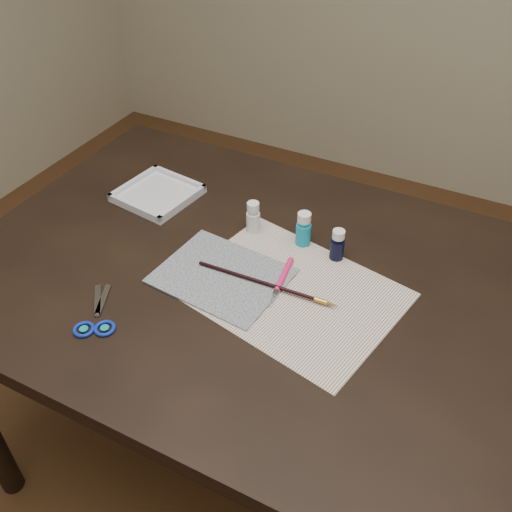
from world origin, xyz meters
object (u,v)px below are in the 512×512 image
at_px(canvas, 222,276).
at_px(scissors, 95,310).
at_px(paint_bottle_white, 253,217).
at_px(paint_bottle_cyan, 303,229).
at_px(paper, 291,292).
at_px(paint_bottle_navy, 337,245).
at_px(palette_tray, 158,193).

distance_m(canvas, scissors, 0.27).
xyz_separation_m(paint_bottle_white, paint_bottle_cyan, (0.12, 0.01, 0.00)).
height_order(canvas, scissors, scissors).
bearing_deg(canvas, scissors, -130.17).
bearing_deg(scissors, paint_bottle_white, -60.56).
relative_size(paper, paint_bottle_navy, 5.67).
bearing_deg(paper, scissors, -144.60).
bearing_deg(canvas, paint_bottle_navy, 41.23).
distance_m(paint_bottle_white, palette_tray, 0.29).
distance_m(canvas, paint_bottle_navy, 0.26).
distance_m(paint_bottle_white, paint_bottle_navy, 0.21).
bearing_deg(paint_bottle_white, palette_tray, 176.70).
bearing_deg(scissors, paint_bottle_navy, -82.39).
height_order(paper, paint_bottle_navy, paint_bottle_navy).
relative_size(paint_bottle_white, scissors, 0.48).
xyz_separation_m(canvas, palette_tray, (-0.30, 0.19, 0.01)).
height_order(paint_bottle_navy, palette_tray, paint_bottle_navy).
relative_size(paper, scissors, 2.61).
xyz_separation_m(paint_bottle_white, paint_bottle_navy, (0.21, -0.01, -0.00)).
xyz_separation_m(paint_bottle_cyan, scissors, (-0.28, -0.39, -0.04)).
height_order(canvas, paint_bottle_white, paint_bottle_white).
xyz_separation_m(scissors, palette_tray, (-0.12, 0.40, 0.01)).
bearing_deg(paint_bottle_cyan, scissors, -125.82).
bearing_deg(palette_tray, canvas, -32.86).
bearing_deg(scissors, paint_bottle_cyan, -73.82).
bearing_deg(paper, canvas, -170.77).
bearing_deg(paint_bottle_navy, paint_bottle_cyan, 171.10).
height_order(paint_bottle_navy, scissors, paint_bottle_navy).
height_order(paper, paint_bottle_cyan, paint_bottle_cyan).
distance_m(paint_bottle_cyan, scissors, 0.49).
distance_m(paint_bottle_navy, scissors, 0.53).
relative_size(canvas, paint_bottle_navy, 3.49).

